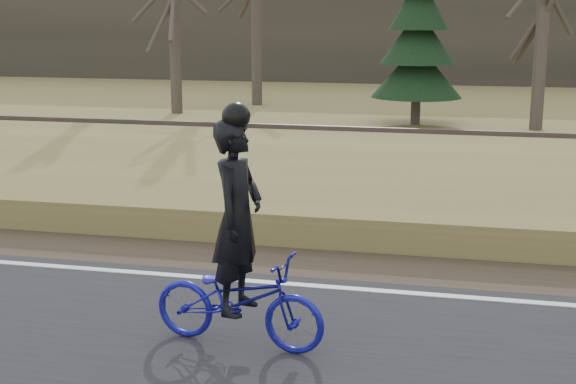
# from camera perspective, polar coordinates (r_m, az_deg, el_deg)

# --- Properties ---
(treeline_backdrop) EXTENTS (120.00, 4.00, 6.00)m
(treeline_backdrop) POSITION_cam_1_polar(r_m,az_deg,el_deg) (38.62, 17.68, 11.82)
(treeline_backdrop) COLOR #383328
(treeline_backdrop) RESTS_ON ground
(cyclist) EXTENTS (1.77, 0.81, 2.33)m
(cyclist) POSITION_cam_1_polar(r_m,az_deg,el_deg) (7.57, -3.56, -5.43)
(cyclist) COLOR navy
(cyclist) RESTS_ON road
(bare_tree_near_left) EXTENTS (0.36, 0.36, 6.03)m
(bare_tree_near_left) POSITION_cam_1_polar(r_m,az_deg,el_deg) (23.04, 17.67, 11.68)
(bare_tree_near_left) COLOR #4B3F37
(bare_tree_near_left) RESTS_ON ground
(conifer) EXTENTS (2.60, 2.60, 5.16)m
(conifer) POSITION_cam_1_polar(r_m,az_deg,el_deg) (23.45, 9.23, 10.72)
(conifer) COLOR #4B3F37
(conifer) RESTS_ON ground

